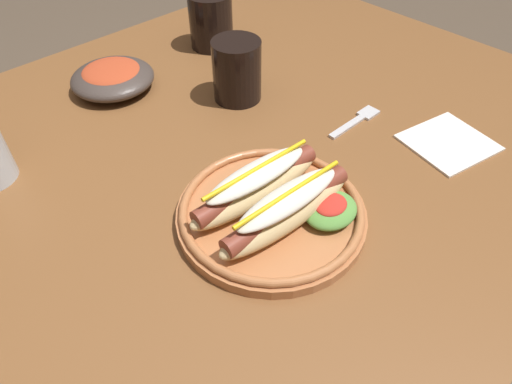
{
  "coord_description": "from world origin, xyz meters",
  "views": [
    {
      "loc": [
        -0.27,
        -0.45,
        1.2
      ],
      "look_at": [
        0.03,
        -0.13,
        0.77
      ],
      "focal_mm": 31.52,
      "sensor_mm": 36.0,
      "label": 1
    }
  ],
  "objects_px": {
    "soda_cup": "(237,71)",
    "napkin": "(448,143)",
    "fork": "(357,120)",
    "extra_cup": "(211,21)",
    "hot_dog_plate": "(274,206)",
    "side_bowl": "(112,77)"
  },
  "relations": [
    {
      "from": "soda_cup",
      "to": "napkin",
      "type": "xyz_separation_m",
      "value": [
        0.16,
        -0.34,
        -0.05
      ]
    },
    {
      "from": "side_bowl",
      "to": "napkin",
      "type": "height_order",
      "value": "side_bowl"
    },
    {
      "from": "extra_cup",
      "to": "napkin",
      "type": "relative_size",
      "value": 0.85
    },
    {
      "from": "extra_cup",
      "to": "fork",
      "type": "bearing_deg",
      "value": -89.86
    },
    {
      "from": "hot_dog_plate",
      "to": "fork",
      "type": "height_order",
      "value": "hot_dog_plate"
    },
    {
      "from": "hot_dog_plate",
      "to": "extra_cup",
      "type": "bearing_deg",
      "value": 59.35
    },
    {
      "from": "extra_cup",
      "to": "side_bowl",
      "type": "height_order",
      "value": "extra_cup"
    },
    {
      "from": "fork",
      "to": "side_bowl",
      "type": "distance_m",
      "value": 0.46
    },
    {
      "from": "hot_dog_plate",
      "to": "fork",
      "type": "relative_size",
      "value": 2.16
    },
    {
      "from": "soda_cup",
      "to": "napkin",
      "type": "distance_m",
      "value": 0.38
    },
    {
      "from": "fork",
      "to": "napkin",
      "type": "height_order",
      "value": "same"
    },
    {
      "from": "fork",
      "to": "extra_cup",
      "type": "distance_m",
      "value": 0.39
    },
    {
      "from": "soda_cup",
      "to": "extra_cup",
      "type": "distance_m",
      "value": 0.21
    },
    {
      "from": "extra_cup",
      "to": "hot_dog_plate",
      "type": "bearing_deg",
      "value": -120.65
    },
    {
      "from": "fork",
      "to": "extra_cup",
      "type": "relative_size",
      "value": 1.09
    },
    {
      "from": "hot_dog_plate",
      "to": "soda_cup",
      "type": "xyz_separation_m",
      "value": [
        0.17,
        0.26,
        0.03
      ]
    },
    {
      "from": "fork",
      "to": "extra_cup",
      "type": "xyz_separation_m",
      "value": [
        -0.0,
        0.39,
        0.05
      ]
    },
    {
      "from": "fork",
      "to": "soda_cup",
      "type": "relative_size",
      "value": 1.1
    },
    {
      "from": "soda_cup",
      "to": "napkin",
      "type": "relative_size",
      "value": 0.84
    },
    {
      "from": "napkin",
      "to": "hot_dog_plate",
      "type": "bearing_deg",
      "value": 165.86
    },
    {
      "from": "fork",
      "to": "napkin",
      "type": "distance_m",
      "value": 0.15
    },
    {
      "from": "extra_cup",
      "to": "side_bowl",
      "type": "bearing_deg",
      "value": -178.75
    }
  ]
}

